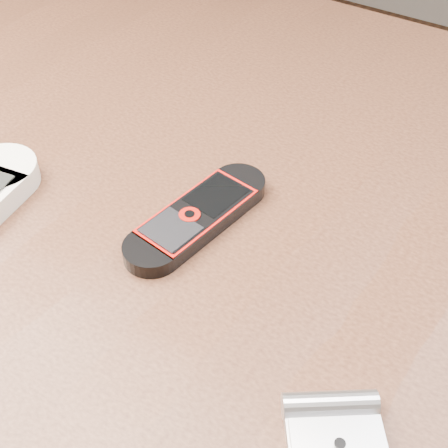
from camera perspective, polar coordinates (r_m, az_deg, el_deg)
table at (r=0.54m, az=-0.45°, el=-8.72°), size 1.20×0.80×0.75m
nokia_black_red at (r=0.46m, az=-2.42°, el=0.76°), size 0.06×0.14×0.01m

